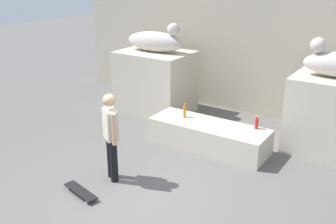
{
  "coord_description": "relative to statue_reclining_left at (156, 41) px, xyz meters",
  "views": [
    {
      "loc": [
        3.59,
        -4.67,
        3.77
      ],
      "look_at": [
        -0.34,
        1.27,
        1.1
      ],
      "focal_mm": 42.1,
      "sensor_mm": 36.0,
      "label": 1
    }
  ],
  "objects": [
    {
      "name": "ground_plane",
      "position": [
        2.28,
        -3.64,
        -1.92
      ],
      "size": [
        40.0,
        40.0,
        0.0
      ],
      "primitive_type": "plane",
      "color": "#605E5B"
    },
    {
      "name": "pedestal_left",
      "position": [
        -0.04,
        -0.0,
        -1.1
      ],
      "size": [
        1.87,
        1.4,
        1.64
      ],
      "primitive_type": "cube",
      "color": "beige",
      "rests_on": "ground_plane"
    },
    {
      "name": "bottle_orange",
      "position": [
        1.63,
        -1.22,
        -1.24
      ],
      "size": [
        0.07,
        0.07,
        0.32
      ],
      "color": "orange",
      "rests_on": "ledge_block"
    },
    {
      "name": "ledge_block",
      "position": [
        2.28,
        -1.28,
        -1.65
      ],
      "size": [
        2.6,
        0.9,
        0.55
      ],
      "primitive_type": "cube",
      "color": "beige",
      "rests_on": "ground_plane"
    },
    {
      "name": "facade_wall",
      "position": [
        2.28,
        1.5,
        0.99
      ],
      "size": [
        11.16,
        0.6,
        5.82
      ],
      "primitive_type": "cube",
      "color": "#B5AB96",
      "rests_on": "ground_plane"
    },
    {
      "name": "skater",
      "position": [
        1.43,
        -3.46,
        -1.0
      ],
      "size": [
        0.47,
        0.36,
        1.67
      ],
      "rotation": [
        0.0,
        0.0,
        5.72
      ],
      "color": "black",
      "rests_on": "ground_plane"
    },
    {
      "name": "bottle_red",
      "position": [
        3.22,
        -0.95,
        -1.26
      ],
      "size": [
        0.08,
        0.08,
        0.28
      ],
      "color": "red",
      "rests_on": "ledge_block"
    },
    {
      "name": "statue_reclining_left",
      "position": [
        0.0,
        0.0,
        0.0
      ],
      "size": [
        1.64,
        0.68,
        0.78
      ],
      "rotation": [
        0.0,
        0.0,
        0.07
      ],
      "color": "beige",
      "rests_on": "pedestal_left"
    },
    {
      "name": "skateboard",
      "position": [
        1.32,
        -4.2,
        -1.86
      ],
      "size": [
        0.82,
        0.37,
        0.08
      ],
      "rotation": [
        0.0,
        0.0,
        6.06
      ],
      "color": "black",
      "rests_on": "ground_plane"
    }
  ]
}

